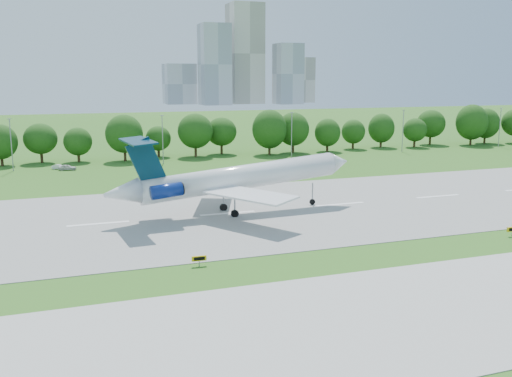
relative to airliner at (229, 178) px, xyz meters
name	(u,v)px	position (x,y,z in m)	size (l,w,h in m)	color
ground	(429,244)	(19.71, -24.81, -5.81)	(600.00, 600.00, 0.00)	#295917
runway	(340,204)	(19.71, 0.19, -5.77)	(400.00, 45.00, 0.08)	gray
tree_line	(228,133)	(19.71, 67.19, 0.38)	(288.40, 8.40, 10.40)	#382314
light_poles	(230,136)	(17.21, 57.19, 0.53)	(175.90, 0.25, 12.19)	gray
skyline	(241,66)	(119.87, 365.80, 24.66)	(127.00, 52.00, 80.00)	#B2B2B7
airliner	(229,178)	(0.00, 0.00, 0.00)	(41.90, 30.31, 12.96)	white
taxi_sign_left	(199,259)	(-10.69, -23.32, -4.91)	(1.74, 0.29, 1.22)	gray
service_vehicle_a	(59,167)	(-25.25, 56.62, -5.26)	(1.15, 3.30, 1.09)	silver
service_vehicle_b	(67,167)	(-23.39, 54.31, -5.12)	(1.62, 4.02, 1.37)	beige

